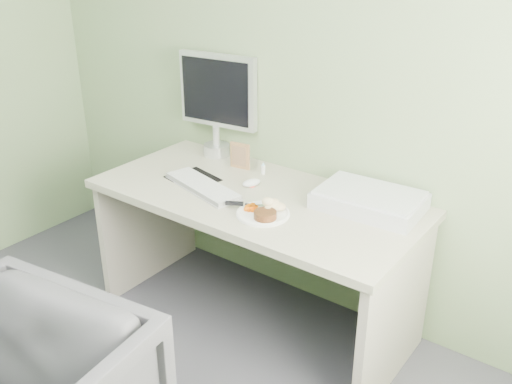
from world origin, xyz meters
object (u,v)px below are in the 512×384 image
Objects in this scene: scanner at (369,201)px; monitor at (218,99)px; plate at (263,214)px; desk at (255,228)px.

monitor is (-0.99, 0.13, 0.28)m from scanner.
monitor is at bearing 143.94° from plate.
desk is at bearing -39.36° from monitor.
scanner reaches higher than plate.
plate is at bearing -42.52° from monitor.
desk is 0.58m from scanner.
scanner is 1.04m from monitor.
monitor reaches higher than scanner.
scanner is (0.50, 0.19, 0.22)m from desk.
monitor reaches higher than desk.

